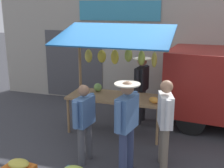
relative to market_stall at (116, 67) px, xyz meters
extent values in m
plane|color=#38383D|center=(-0.02, 0.06, -1.55)|extent=(40.00, 40.00, 0.00)
cube|color=#9E998E|center=(-0.02, -2.14, 0.15)|extent=(9.00, 0.25, 3.40)
cube|color=teal|center=(0.52, -2.00, 1.20)|extent=(2.40, 0.06, 0.56)
cube|color=#47474C|center=(1.99, -2.01, -0.45)|extent=(1.90, 0.04, 2.10)
cube|color=olive|center=(-0.02, 0.06, -0.70)|extent=(2.20, 0.90, 0.05)
cylinder|color=olive|center=(1.02, 0.45, -1.14)|extent=(0.06, 0.06, 0.83)
cylinder|color=olive|center=(-1.06, 0.45, -1.14)|extent=(0.06, 0.06, 0.83)
cylinder|color=olive|center=(1.02, -0.33, -1.14)|extent=(0.06, 0.06, 0.83)
cylinder|color=olive|center=(-1.06, -0.33, -1.14)|extent=(0.06, 0.06, 0.83)
cylinder|color=olive|center=(1.04, -0.34, -0.38)|extent=(0.07, 0.07, 2.35)
cylinder|color=olive|center=(-1.08, -0.34, -0.38)|extent=(0.07, 0.07, 2.35)
cylinder|color=olive|center=(-0.02, -0.34, 0.60)|extent=(2.12, 0.06, 0.06)
cube|color=#19518C|center=(-0.02, 0.21, 0.75)|extent=(2.50, 1.46, 0.39)
cylinder|color=brown|center=(-0.81, -0.32, 0.46)|extent=(0.01, 0.01, 0.27)
ellipsoid|color=gold|center=(-0.81, -0.32, 0.15)|extent=(0.13, 0.16, 0.35)
cylinder|color=brown|center=(-0.52, -0.33, 0.47)|extent=(0.01, 0.01, 0.25)
ellipsoid|color=#B2CC4C|center=(-0.52, -0.33, 0.18)|extent=(0.18, 0.15, 0.34)
cylinder|color=brown|center=(-0.20, -0.35, 0.49)|extent=(0.01, 0.01, 0.22)
ellipsoid|color=#B2CC4C|center=(-0.20, -0.35, 0.23)|extent=(0.24, 0.26, 0.31)
cylinder|color=brown|center=(0.14, -0.35, 0.47)|extent=(0.01, 0.01, 0.26)
ellipsoid|color=yellow|center=(0.14, -0.35, 0.16)|extent=(0.26, 0.24, 0.35)
cylinder|color=brown|center=(0.47, -0.35, 0.46)|extent=(0.01, 0.01, 0.28)
ellipsoid|color=yellow|center=(0.47, -0.35, 0.16)|extent=(0.24, 0.21, 0.31)
cylinder|color=brown|center=(0.79, -0.30, 0.46)|extent=(0.01, 0.01, 0.27)
ellipsoid|color=gold|center=(0.79, -0.30, 0.16)|extent=(0.28, 0.27, 0.32)
sphere|color=#729E4C|center=(0.51, -0.18, -0.57)|extent=(0.20, 0.20, 0.20)
ellipsoid|color=orange|center=(-0.93, 0.28, -0.60)|extent=(0.25, 0.21, 0.14)
cylinder|color=#232328|center=(-0.48, -0.83, -1.13)|extent=(0.14, 0.14, 0.84)
cylinder|color=#232328|center=(-0.44, -0.55, -1.13)|extent=(0.14, 0.14, 0.84)
cube|color=black|center=(-0.46, -0.69, -0.41)|extent=(0.28, 0.53, 0.60)
cylinder|color=black|center=(-0.50, -1.00, -0.39)|extent=(0.09, 0.09, 0.55)
cylinder|color=black|center=(-0.42, -0.38, -0.39)|extent=(0.09, 0.09, 0.55)
sphere|color=#A87A5B|center=(-0.46, -0.69, 0.03)|extent=(0.23, 0.23, 0.23)
cylinder|color=beige|center=(-0.46, -0.69, 0.10)|extent=(0.44, 0.44, 0.02)
cylinder|color=navy|center=(-0.67, 1.79, -1.13)|extent=(0.14, 0.14, 0.84)
cylinder|color=navy|center=(-0.72, 1.52, -1.13)|extent=(0.14, 0.14, 0.84)
cube|color=#476B9E|center=(-0.70, 1.66, -0.41)|extent=(0.32, 0.54, 0.59)
cylinder|color=#476B9E|center=(-0.63, 1.96, -0.39)|extent=(0.09, 0.09, 0.55)
cylinder|color=#476B9E|center=(-0.76, 1.35, -0.39)|extent=(0.09, 0.09, 0.55)
sphere|color=#8C664C|center=(-0.70, 1.66, 0.03)|extent=(0.23, 0.23, 0.23)
cylinder|color=beige|center=(-0.70, 1.66, 0.10)|extent=(0.44, 0.44, 0.02)
cylinder|color=#4C4C51|center=(0.17, 1.66, -1.17)|extent=(0.14, 0.14, 0.76)
cylinder|color=#4C4C51|center=(0.13, 1.41, -1.17)|extent=(0.14, 0.14, 0.76)
cube|color=#476B9E|center=(0.15, 1.53, -0.53)|extent=(0.29, 0.49, 0.54)
cylinder|color=#476B9E|center=(0.19, 1.82, -0.51)|extent=(0.09, 0.09, 0.49)
cylinder|color=#476B9E|center=(0.10, 1.25, -0.51)|extent=(0.09, 0.09, 0.49)
sphere|color=#8C664C|center=(0.15, 1.53, -0.13)|extent=(0.21, 0.21, 0.21)
cylinder|color=#726656|center=(-1.33, 1.39, -1.14)|extent=(0.14, 0.14, 0.82)
cylinder|color=#726656|center=(-1.26, 1.12, -1.14)|extent=(0.14, 0.14, 0.82)
cube|color=silver|center=(-1.30, 1.26, -0.44)|extent=(0.34, 0.54, 0.58)
cylinder|color=silver|center=(-1.38, 1.55, -0.42)|extent=(0.09, 0.09, 0.54)
cylinder|color=silver|center=(-1.22, 0.96, -0.42)|extent=(0.09, 0.09, 0.54)
sphere|color=#A87A5B|center=(-1.30, 1.26, -0.01)|extent=(0.23, 0.23, 0.23)
cube|color=black|center=(-1.98, -1.13, -0.17)|extent=(1.58, 1.95, 0.68)
cylinder|color=black|center=(-1.72, -0.32, -1.22)|extent=(0.67, 0.25, 0.66)
cylinder|color=black|center=(-1.89, -1.97, -1.22)|extent=(0.67, 0.25, 0.66)
ellipsoid|color=gold|center=(0.94, 2.52, -1.19)|extent=(0.37, 0.27, 0.12)
camera|label=1|loc=(-1.84, 6.14, 1.38)|focal=46.30mm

